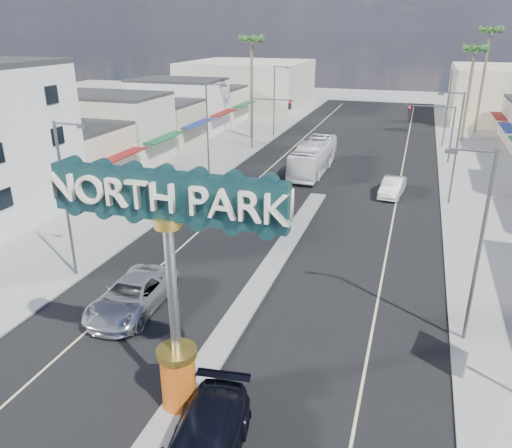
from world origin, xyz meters
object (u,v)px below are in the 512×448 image
Objects in this scene: streetlight_l_far at (275,97)px; suv_right at (203,448)px; traffic_signal_left at (267,114)px; traffic_signal_right at (435,122)px; streetlight_r_far at (446,105)px; car_parked_right at (392,187)px; gateway_sign at (170,268)px; city_bus at (313,157)px; streetlight_l_mid at (209,128)px; car_parked_left at (213,192)px; suv_left at (133,295)px; streetlight_r_mid at (455,143)px; streetlight_r_near at (477,240)px; streetlight_l_near at (67,193)px; palm_right_mid at (475,54)px; palm_right_far at (490,37)px; palm_left_far at (252,45)px.

streetlight_l_far is 1.52× the size of suv_right.
traffic_signal_left is 18.37m from traffic_signal_right.
traffic_signal_left is at bearing -157.80° from streetlight_r_far.
car_parked_right is at bearing -51.96° from streetlight_l_far.
traffic_signal_left is 0.67× the size of streetlight_l_far.
city_bus is at bearing 93.34° from gateway_sign.
car_parked_left is at bearing -65.25° from streetlight_l_mid.
streetlight_r_far is 1.47× the size of suv_left.
traffic_signal_left is 24.11m from streetlight_r_mid.
car_parked_right is (6.03, 28.98, -5.15)m from gateway_sign.
traffic_signal_left is at bearing 119.99° from streetlight_r_near.
streetlight_l_mid is at bearing 90.00° from streetlight_l_near.
suv_left is at bearing -171.45° from streetlight_r_near.
traffic_signal_left is 26.01m from palm_right_mid.
streetlight_r_far is 13.21m from palm_right_far.
car_parked_left is (-21.11, -31.05, -9.83)m from palm_right_mid.
streetlight_l_far is 28.29m from palm_right_far.
car_parked_left is at bearing 141.11° from streetlight_r_near.
suv_left reaches higher than car_parked_right.
suv_left is (-15.79, -2.38, -4.21)m from streetlight_r_near.
streetlight_l_near is at bearing 142.45° from gateway_sign.
palm_right_mid is at bearing 76.47° from gateway_sign.
streetlight_r_mid is 19.69m from car_parked_left.
car_parked_right is at bearing -32.43° from city_bus.
palm_right_far is (4.57, 52.00, 7.32)m from streetlight_r_near.
streetlight_r_mid reaches higher than car_parked_left.
suv_left is 10.86m from suv_right.
streetlight_r_near is (1.25, -33.99, 0.79)m from traffic_signal_right.
streetlight_l_far is 0.69× the size of palm_left_far.
palm_right_mid is (2.57, 46.00, 5.54)m from streetlight_r_near.
traffic_signal_right is at bearing 35.50° from streetlight_l_mid.
traffic_signal_left reaches higher than suv_right.
streetlight_r_near is 0.74× the size of palm_right_mid.
palm_left_far is at bearing 122.43° from traffic_signal_left.
car_parked_right is (-4.40, -21.04, -4.29)m from streetlight_r_far.
gateway_sign is at bearing -110.42° from streetlight_r_mid.
palm_right_mid reaches higher than car_parked_left.
traffic_signal_right is 14.07m from streetlight_r_mid.
gateway_sign is at bearing 123.26° from suv_right.
streetlight_r_far is at bearing 46.52° from streetlight_l_mid.
streetlight_l_near is 1.00× the size of streetlight_l_far.
suv_right is (11.18, -44.36, -3.41)m from traffic_signal_left.
streetlight_l_mid reaches higher than city_bus.
streetlight_l_mid is 1.99× the size of car_parked_left.
car_parked_left is at bearing 97.89° from suv_left.
palm_right_far reaches higher than car_parked_left.
streetlight_r_mid and streetlight_r_far have the same top height.
palm_left_far is 53.62m from suv_right.
suv_right is (-13.00, -62.37, -11.53)m from palm_right_far.
suv_left is at bearing -84.00° from traffic_signal_left.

